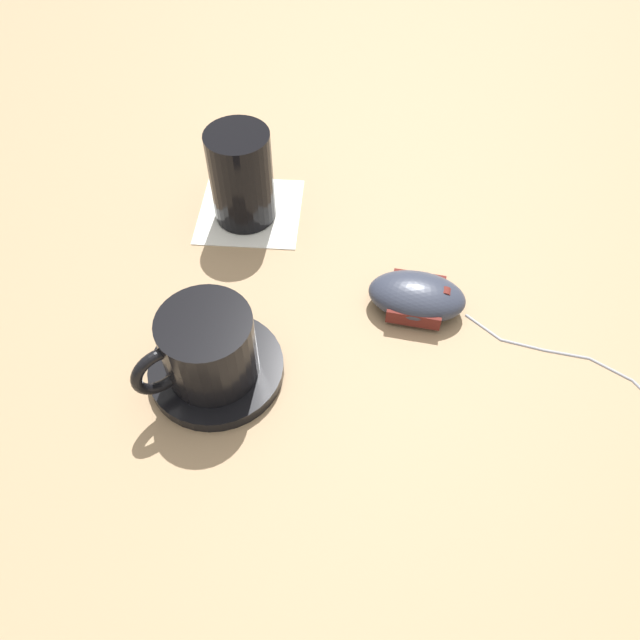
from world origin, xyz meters
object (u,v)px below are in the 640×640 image
object	(u,v)px
drinking_glass	(241,177)
saucer	(217,369)
coffee_cup	(206,348)
computer_mouse	(417,296)

from	to	relation	value
drinking_glass	saucer	bearing A→B (deg)	178.34
coffee_cup	computer_mouse	xyz separation A→B (m)	(0.09, -0.19, -0.03)
saucer	coffee_cup	size ratio (longest dim) A/B	1.22
saucer	coffee_cup	bearing A→B (deg)	152.85
coffee_cup	drinking_glass	world-z (taller)	drinking_glass
computer_mouse	drinking_glass	xyz separation A→B (m)	(0.13, 0.19, 0.04)
saucer	computer_mouse	distance (m)	0.21
coffee_cup	computer_mouse	bearing A→B (deg)	-65.35
computer_mouse	drinking_glass	world-z (taller)	drinking_glass
computer_mouse	drinking_glass	bearing A→B (deg)	54.32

